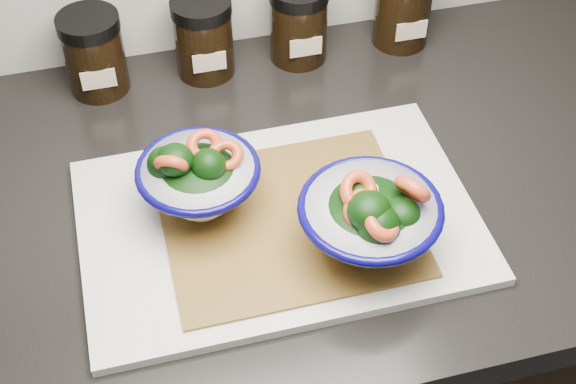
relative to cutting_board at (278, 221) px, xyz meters
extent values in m
cube|color=black|center=(0.00, 0.06, -0.03)|extent=(3.50, 0.60, 0.04)
cube|color=silver|center=(0.00, 0.00, 0.00)|extent=(0.45, 0.30, 0.01)
cube|color=olive|center=(0.01, -0.01, 0.01)|extent=(0.28, 0.24, 0.00)
cylinder|color=white|center=(-0.08, 0.03, 0.02)|extent=(0.05, 0.05, 0.01)
ellipsoid|color=white|center=(-0.08, 0.03, 0.03)|extent=(0.08, 0.08, 0.03)
torus|color=#080449|center=(-0.08, 0.03, 0.07)|extent=(0.14, 0.14, 0.01)
torus|color=#080449|center=(-0.08, 0.03, 0.05)|extent=(0.12, 0.12, 0.00)
ellipsoid|color=black|center=(-0.08, 0.03, 0.06)|extent=(0.10, 0.10, 0.05)
ellipsoid|color=black|center=(-0.12, 0.05, 0.08)|extent=(0.04, 0.04, 0.04)
cylinder|color=#477233|center=(-0.12, 0.05, 0.06)|extent=(0.01, 0.01, 0.02)
ellipsoid|color=black|center=(-0.10, 0.03, 0.09)|extent=(0.04, 0.04, 0.03)
cylinder|color=#477233|center=(-0.10, 0.03, 0.08)|extent=(0.01, 0.01, 0.03)
ellipsoid|color=black|center=(-0.07, 0.03, 0.08)|extent=(0.04, 0.04, 0.04)
cylinder|color=#477233|center=(-0.07, 0.03, 0.07)|extent=(0.01, 0.01, 0.03)
ellipsoid|color=black|center=(-0.07, 0.03, 0.07)|extent=(0.03, 0.03, 0.03)
cylinder|color=#477233|center=(-0.07, 0.03, 0.06)|extent=(0.01, 0.01, 0.02)
torus|color=#DD5029|center=(-0.05, 0.03, 0.08)|extent=(0.05, 0.04, 0.04)
torus|color=#DD5029|center=(-0.11, 0.03, 0.09)|extent=(0.06, 0.04, 0.06)
torus|color=#DD5029|center=(-0.07, 0.05, 0.09)|extent=(0.05, 0.05, 0.04)
cylinder|color=#CCBC8E|center=(-0.08, 0.04, 0.08)|extent=(0.02, 0.02, 0.01)
cylinder|color=white|center=(0.08, -0.07, 0.02)|extent=(0.05, 0.05, 0.01)
ellipsoid|color=white|center=(0.08, -0.07, 0.03)|extent=(0.09, 0.09, 0.04)
torus|color=#080449|center=(0.08, -0.07, 0.07)|extent=(0.15, 0.15, 0.01)
torus|color=#080449|center=(0.08, -0.07, 0.06)|extent=(0.13, 0.13, 0.00)
ellipsoid|color=black|center=(0.08, -0.07, 0.06)|extent=(0.11, 0.11, 0.05)
ellipsoid|color=black|center=(0.08, -0.10, 0.08)|extent=(0.04, 0.04, 0.04)
cylinder|color=#477233|center=(0.08, -0.10, 0.06)|extent=(0.01, 0.02, 0.03)
ellipsoid|color=black|center=(0.11, -0.09, 0.08)|extent=(0.04, 0.04, 0.03)
cylinder|color=#477233|center=(0.11, -0.09, 0.06)|extent=(0.02, 0.02, 0.03)
ellipsoid|color=black|center=(0.07, -0.09, 0.09)|extent=(0.05, 0.05, 0.04)
cylinder|color=#477233|center=(0.07, -0.09, 0.08)|extent=(0.02, 0.02, 0.03)
ellipsoid|color=black|center=(0.08, -0.10, 0.08)|extent=(0.05, 0.05, 0.05)
cylinder|color=#477233|center=(0.08, -0.10, 0.07)|extent=(0.02, 0.02, 0.03)
ellipsoid|color=black|center=(0.07, -0.06, 0.08)|extent=(0.05, 0.05, 0.05)
cylinder|color=#477233|center=(0.07, -0.06, 0.06)|extent=(0.02, 0.02, 0.03)
torus|color=#DD5029|center=(0.07, -0.08, 0.09)|extent=(0.06, 0.06, 0.05)
torus|color=#DD5029|center=(0.12, -0.08, 0.10)|extent=(0.05, 0.05, 0.06)
torus|color=#DD5029|center=(0.08, -0.11, 0.09)|extent=(0.05, 0.05, 0.04)
torus|color=#DD5029|center=(0.07, -0.07, 0.10)|extent=(0.06, 0.06, 0.05)
cylinder|color=#CCBC8E|center=(0.08, -0.06, 0.09)|extent=(0.02, 0.02, 0.01)
cylinder|color=black|center=(-0.17, 0.30, 0.04)|extent=(0.08, 0.08, 0.09)
cylinder|color=black|center=(-0.17, 0.30, 0.10)|extent=(0.08, 0.08, 0.02)
cube|color=#C6B793|center=(-0.17, 0.26, 0.04)|extent=(0.04, 0.00, 0.03)
cylinder|color=black|center=(-0.03, 0.30, 0.04)|extent=(0.08, 0.08, 0.09)
cylinder|color=black|center=(-0.03, 0.30, 0.10)|extent=(0.08, 0.08, 0.02)
cube|color=#C6B793|center=(-0.03, 0.26, 0.04)|extent=(0.04, 0.00, 0.03)
cylinder|color=black|center=(0.11, 0.30, 0.04)|extent=(0.08, 0.08, 0.09)
cube|color=#C6B793|center=(0.11, 0.26, 0.04)|extent=(0.04, 0.00, 0.03)
cylinder|color=black|center=(0.26, 0.30, 0.04)|extent=(0.08, 0.08, 0.09)
cube|color=#C6B793|center=(0.26, 0.26, 0.04)|extent=(0.05, 0.00, 0.03)
camera|label=1|loc=(-0.14, -0.59, 0.69)|focal=50.00mm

